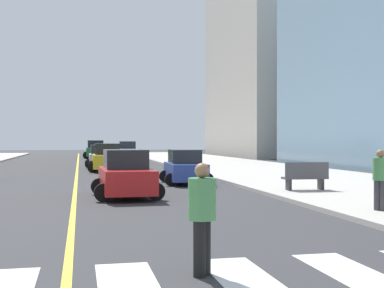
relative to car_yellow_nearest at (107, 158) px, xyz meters
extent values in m
cube|color=#B2ADA3|center=(10.19, -13.09, -0.81)|extent=(10.00, 120.00, 0.15)
cube|color=silver|center=(2.49, -29.09, -0.88)|extent=(0.90, 4.00, 0.01)
cube|color=yellow|center=(-2.01, 6.91, -0.88)|extent=(0.16, 80.00, 0.01)
cube|color=#B2ADA3|center=(25.99, 30.05, 10.92)|extent=(18.00, 24.00, 23.61)
cube|color=gold|center=(0.00, -0.06, -0.19)|extent=(1.99, 4.28, 0.91)
cube|color=#1E2328|center=(0.00, 0.19, 0.63)|extent=(1.65, 2.15, 0.77)
cylinder|color=black|center=(-1.00, -1.37, -0.54)|extent=(0.69, 0.23, 0.69)
cylinder|color=black|center=(0.96, -1.40, -0.54)|extent=(0.69, 0.23, 0.69)
cylinder|color=black|center=(-0.96, 1.27, -0.54)|extent=(0.69, 0.23, 0.69)
cylinder|color=black|center=(1.00, 1.24, -0.54)|extent=(0.69, 0.23, 0.69)
cube|color=#B7B7BC|center=(-0.23, 5.04, -0.25)|extent=(1.80, 3.93, 0.84)
cube|color=#1E2328|center=(-0.23, 5.27, 0.51)|extent=(1.51, 1.97, 0.71)
cylinder|color=black|center=(-1.14, 3.83, -0.57)|extent=(0.64, 0.21, 0.63)
cylinder|color=black|center=(0.66, 3.82, -0.57)|extent=(0.64, 0.21, 0.63)
cylinder|color=black|center=(-1.13, 6.26, -0.57)|extent=(0.64, 0.21, 0.63)
cylinder|color=black|center=(0.68, 6.25, -0.57)|extent=(0.64, 0.21, 0.63)
cube|color=red|center=(-0.13, -16.57, -0.23)|extent=(1.90, 4.03, 0.86)
cube|color=#1E2328|center=(-0.13, -16.34, 0.53)|extent=(1.57, 2.03, 0.72)
cylinder|color=black|center=(-1.02, -17.83, -0.57)|extent=(0.65, 0.22, 0.65)
cylinder|color=black|center=(0.82, -17.79, -0.57)|extent=(0.65, 0.22, 0.65)
cylinder|color=black|center=(-1.08, -15.36, -0.57)|extent=(0.65, 0.22, 0.65)
cylinder|color=black|center=(0.77, -15.31, -0.57)|extent=(0.65, 0.22, 0.65)
cube|color=silver|center=(3.16, 20.23, -0.16)|extent=(2.18, 4.51, 0.95)
cube|color=#1E2328|center=(3.17, 20.49, 0.69)|extent=(1.78, 2.28, 0.80)
cylinder|color=black|center=(2.08, 18.90, -0.53)|extent=(0.73, 0.26, 0.72)
cylinder|color=black|center=(4.12, 18.81, -0.53)|extent=(0.73, 0.26, 0.72)
cylinder|color=black|center=(2.19, 21.64, -0.53)|extent=(0.73, 0.26, 0.72)
cylinder|color=black|center=(4.24, 21.56, -0.53)|extent=(0.73, 0.26, 0.72)
cube|color=#236B42|center=(-0.05, 25.56, -0.13)|extent=(2.16, 4.67, 1.00)
cube|color=#1E2328|center=(-0.05, 25.84, 0.77)|extent=(1.80, 2.35, 0.84)
cylinder|color=black|center=(-1.14, 24.13, -0.51)|extent=(0.76, 0.25, 0.75)
cylinder|color=black|center=(1.01, 24.11, -0.51)|extent=(0.76, 0.25, 0.75)
cylinder|color=black|center=(-1.11, 27.02, -0.51)|extent=(0.76, 0.25, 0.75)
cylinder|color=black|center=(1.04, 26.99, -0.51)|extent=(0.76, 0.25, 0.75)
cube|color=#2D479E|center=(3.23, -11.08, -0.28)|extent=(1.84, 3.79, 0.80)
cube|color=#1E2328|center=(3.24, -10.86, 0.44)|extent=(1.49, 1.92, 0.67)
cylinder|color=black|center=(2.33, -12.20, -0.59)|extent=(0.61, 0.22, 0.60)
cylinder|color=black|center=(4.05, -12.27, -0.59)|extent=(0.61, 0.22, 0.60)
cylinder|color=black|center=(2.42, -9.89, -0.59)|extent=(0.61, 0.22, 0.60)
cylinder|color=black|center=(4.14, -9.96, -0.59)|extent=(0.61, 0.22, 0.60)
cube|color=#47474C|center=(6.99, -16.66, -0.26)|extent=(1.83, 0.65, 0.08)
cube|color=#47474C|center=(6.98, -16.90, 0.08)|extent=(1.80, 0.15, 0.60)
cube|color=#2D2D33|center=(6.31, -16.62, -0.52)|extent=(0.12, 0.48, 0.44)
cube|color=#2D2D33|center=(7.66, -16.69, -0.52)|extent=(0.12, 0.48, 0.44)
cylinder|color=black|center=(0.03, -28.21, -0.45)|extent=(0.20, 0.20, 0.89)
cylinder|color=black|center=(0.14, -28.07, -0.45)|extent=(0.20, 0.20, 0.89)
cylinder|color=#47844C|center=(0.09, -28.14, 0.33)|extent=(0.44, 0.44, 0.67)
sphere|color=#936B4C|center=(0.09, -28.14, 0.78)|extent=(0.24, 0.24, 0.24)
cylinder|color=#38383D|center=(6.58, -22.88, -0.31)|extent=(0.20, 0.20, 0.86)
cylinder|color=#38383D|center=(6.48, -22.73, -0.31)|extent=(0.20, 0.20, 0.86)
cylinder|color=#47844C|center=(6.53, -22.81, 0.44)|extent=(0.43, 0.43, 0.64)
sphere|color=#936B4C|center=(6.53, -22.81, 0.88)|extent=(0.23, 0.23, 0.23)
camera|label=1|loc=(-1.81, -36.24, 1.27)|focal=49.18mm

